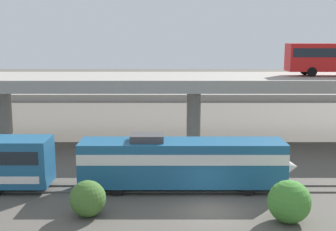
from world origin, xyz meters
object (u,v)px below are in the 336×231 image
parked_car_1 (6,89)px  parked_car_4 (307,86)px  parked_car_0 (192,86)px  parked_car_7 (278,87)px  parked_car_5 (257,86)px  parked_car_3 (149,86)px  train_locomotive (191,161)px  parked_car_6 (214,88)px  parked_car_2 (80,87)px

parked_car_1 → parked_car_4: same height
parked_car_0 → parked_car_7: (15.67, -2.00, 0.00)m
parked_car_0 → parked_car_5: size_ratio=1.07×
parked_car_3 → parked_car_4: bearing=2.2°
train_locomotive → parked_car_0: bearing=86.7°
train_locomotive → parked_car_6: size_ratio=3.40×
train_locomotive → parked_car_3: train_locomotive is taller
train_locomotive → parked_car_2: 54.13m
parked_car_4 → parked_car_5: same height
parked_car_3 → parked_car_4: (29.93, 1.13, -0.00)m
parked_car_3 → parked_car_1: bearing=-172.7°
train_locomotive → parked_car_4: train_locomotive is taller
parked_car_3 → parked_car_0: bearing=6.3°
parked_car_2 → parked_car_7: bearing=179.0°
parked_car_1 → parked_car_4: bearing=4.5°
train_locomotive → parked_car_7: train_locomotive is taller
parked_car_1 → parked_car_6: (37.37, 1.18, 0.00)m
parked_car_1 → parked_car_5: bearing=6.1°
parked_car_4 → parked_car_7: 6.58m
train_locomotive → parked_car_0: (3.05, 52.45, -0.18)m
parked_car_4 → parked_car_2: bearing=-177.9°
train_locomotive → parked_car_5: 55.36m
parked_car_3 → parked_car_5: bearing=4.5°
parked_car_1 → parked_car_4: size_ratio=1.03×
parked_car_1 → parked_car_3: size_ratio=0.97×
parked_car_1 → parked_car_5: (45.94, 4.88, -0.00)m
train_locomotive → parked_car_0: size_ratio=3.66×
parked_car_5 → parked_car_6: same height
parked_car_0 → parked_car_3: (-8.08, -0.90, -0.00)m
parked_car_2 → parked_car_1: bearing=12.5°
parked_car_6 → parked_car_4: bearing=10.1°
parked_car_0 → parked_car_7: size_ratio=0.93×
parked_car_1 → parked_car_3: (25.46, 3.27, 0.00)m
train_locomotive → parked_car_6: bearing=82.1°
parked_car_0 → parked_car_7: 15.79m
parked_car_1 → parked_car_6: 37.39m
parked_car_4 → parked_car_1: bearing=-175.5°
parked_car_0 → parked_car_3: same height
parked_car_4 → parked_car_6: same height
parked_car_2 → parked_car_4: same height
parked_car_0 → parked_car_1: 33.80m
parked_car_7 → parked_car_3: bearing=177.3°
parked_car_2 → train_locomotive: bearing=109.3°
train_locomotive → parked_car_5: bearing=73.8°
parked_car_0 → parked_car_6: size_ratio=0.93×
parked_car_7 → parked_car_1: bearing=-177.5°
train_locomotive → parked_car_4: 58.28m
parked_car_1 → parked_car_7: 49.26m
parked_car_0 → parked_car_3: bearing=-173.7°
parked_car_0 → parked_car_5: bearing=3.3°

